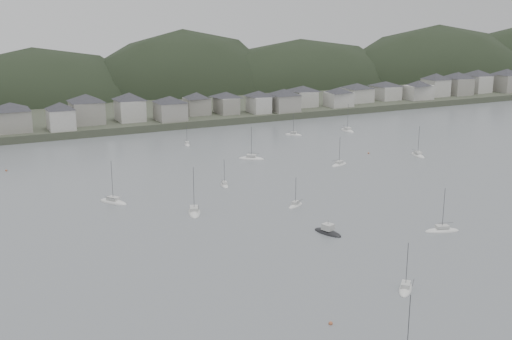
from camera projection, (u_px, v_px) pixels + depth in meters
ground at (443, 298)px, 112.38m from camera, size 900.00×900.00×0.00m
far_shore_land at (89, 92)px, 368.09m from camera, size 900.00×250.00×3.00m
forested_ridge at (109, 120)px, 351.15m from camera, size 851.55×103.94×102.57m
waterfront_town at (250, 99)px, 291.02m from camera, size 451.48×28.46×12.92m
moored_fleet at (258, 197)px, 171.24m from camera, size 263.92×171.72×12.72m
motor_launch_far at (328, 232)px, 144.15m from camera, size 4.83×8.14×3.84m
mooring_buoys at (265, 214)px, 156.79m from camera, size 160.83×143.66×0.70m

